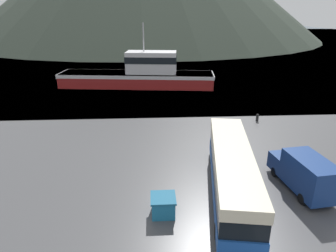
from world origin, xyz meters
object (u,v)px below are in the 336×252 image
(tour_bus, at_px, (232,170))
(fishing_boat, at_px, (141,74))
(delivery_van, at_px, (304,172))
(storage_bin, at_px, (163,205))

(tour_bus, height_order, fishing_boat, fishing_boat)
(tour_bus, distance_m, delivery_van, 5.09)
(tour_bus, height_order, storage_bin, tour_bus)
(tour_bus, height_order, delivery_van, tour_bus)
(fishing_boat, bearing_deg, delivery_van, -152.60)
(delivery_van, distance_m, storage_bin, 9.91)
(tour_bus, xyz_separation_m, fishing_boat, (-6.84, 31.44, 0.18))
(delivery_van, distance_m, fishing_boat, 33.44)
(fishing_boat, bearing_deg, storage_bin, -169.60)
(delivery_van, xyz_separation_m, storage_bin, (-9.65, -2.09, -0.75))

